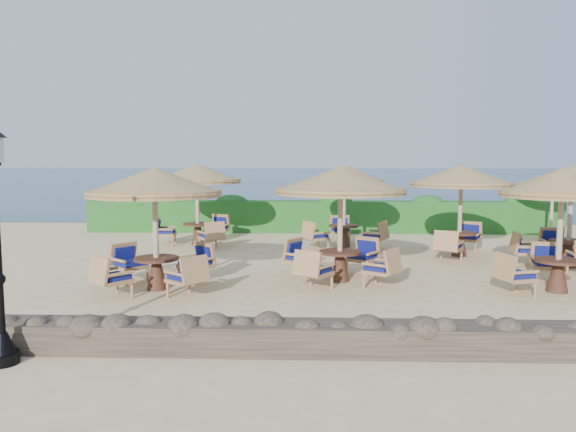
{
  "coord_description": "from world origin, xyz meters",
  "views": [
    {
      "loc": [
        -0.56,
        -14.22,
        2.87
      ],
      "look_at": [
        -1.09,
        0.71,
        1.3
      ],
      "focal_mm": 35.0,
      "sensor_mm": 36.0,
      "label": 1
    }
  ],
  "objects_px": {
    "extra_parasol": "(553,178)",
    "cafe_set_3": "(197,186)",
    "cafe_set_2": "(561,206)",
    "cafe_set_6": "(571,205)",
    "cafe_set_0": "(155,205)",
    "cafe_set_1": "(340,200)",
    "cafe_set_5": "(461,186)",
    "cafe_set_4": "(344,190)"
  },
  "relations": [
    {
      "from": "extra_parasol",
      "to": "cafe_set_3",
      "type": "distance_m",
      "value": 12.04
    },
    {
      "from": "cafe_set_2",
      "to": "cafe_set_6",
      "type": "xyz_separation_m",
      "value": [
        1.49,
        2.79,
        -0.2
      ]
    },
    {
      "from": "cafe_set_0",
      "to": "cafe_set_1",
      "type": "relative_size",
      "value": 0.96
    },
    {
      "from": "cafe_set_0",
      "to": "cafe_set_1",
      "type": "height_order",
      "value": "same"
    },
    {
      "from": "cafe_set_1",
      "to": "cafe_set_5",
      "type": "xyz_separation_m",
      "value": [
        3.66,
        3.44,
        0.15
      ]
    },
    {
      "from": "cafe_set_0",
      "to": "cafe_set_3",
      "type": "height_order",
      "value": "same"
    },
    {
      "from": "extra_parasol",
      "to": "cafe_set_2",
      "type": "distance_m",
      "value": 8.07
    },
    {
      "from": "cafe_set_2",
      "to": "cafe_set_5",
      "type": "bearing_deg",
      "value": 102.05
    },
    {
      "from": "cafe_set_0",
      "to": "cafe_set_5",
      "type": "distance_m",
      "value": 8.86
    },
    {
      "from": "cafe_set_2",
      "to": "cafe_set_5",
      "type": "distance_m",
      "value": 4.44
    },
    {
      "from": "cafe_set_3",
      "to": "cafe_set_6",
      "type": "xyz_separation_m",
      "value": [
        10.43,
        -3.4,
        -0.29
      ]
    },
    {
      "from": "cafe_set_0",
      "to": "cafe_set_5",
      "type": "xyz_separation_m",
      "value": [
        7.69,
        4.4,
        0.18
      ]
    },
    {
      "from": "cafe_set_2",
      "to": "cafe_set_4",
      "type": "bearing_deg",
      "value": 125.22
    },
    {
      "from": "cafe_set_3",
      "to": "cafe_set_6",
      "type": "distance_m",
      "value": 10.97
    },
    {
      "from": "extra_parasol",
      "to": "cafe_set_3",
      "type": "height_order",
      "value": "cafe_set_3"
    },
    {
      "from": "cafe_set_2",
      "to": "cafe_set_3",
      "type": "xyz_separation_m",
      "value": [
        -8.94,
        6.19,
        0.09
      ]
    },
    {
      "from": "cafe_set_1",
      "to": "cafe_set_5",
      "type": "height_order",
      "value": "same"
    },
    {
      "from": "extra_parasol",
      "to": "cafe_set_6",
      "type": "bearing_deg",
      "value": -108.19
    },
    {
      "from": "extra_parasol",
      "to": "cafe_set_5",
      "type": "distance_m",
      "value": 5.05
    },
    {
      "from": "extra_parasol",
      "to": "cafe_set_2",
      "type": "bearing_deg",
      "value": -112.03
    },
    {
      "from": "cafe_set_1",
      "to": "cafe_set_3",
      "type": "relative_size",
      "value": 1.05
    },
    {
      "from": "cafe_set_4",
      "to": "cafe_set_5",
      "type": "xyz_separation_m",
      "value": [
        3.25,
        -1.58,
        0.19
      ]
    },
    {
      "from": "cafe_set_0",
      "to": "cafe_set_6",
      "type": "height_order",
      "value": "same"
    },
    {
      "from": "extra_parasol",
      "to": "cafe_set_0",
      "type": "relative_size",
      "value": 0.83
    },
    {
      "from": "cafe_set_5",
      "to": "cafe_set_6",
      "type": "height_order",
      "value": "same"
    },
    {
      "from": "cafe_set_3",
      "to": "cafe_set_0",
      "type": "bearing_deg",
      "value": -87.01
    },
    {
      "from": "cafe_set_0",
      "to": "cafe_set_4",
      "type": "bearing_deg",
      "value": 53.43
    },
    {
      "from": "cafe_set_1",
      "to": "cafe_set_4",
      "type": "distance_m",
      "value": 5.03
    },
    {
      "from": "cafe_set_5",
      "to": "cafe_set_6",
      "type": "xyz_separation_m",
      "value": [
        2.41,
        -1.55,
        -0.39
      ]
    },
    {
      "from": "cafe_set_1",
      "to": "cafe_set_5",
      "type": "distance_m",
      "value": 5.02
    },
    {
      "from": "cafe_set_3",
      "to": "cafe_set_5",
      "type": "xyz_separation_m",
      "value": [
        8.01,
        -1.85,
        0.1
      ]
    },
    {
      "from": "cafe_set_2",
      "to": "cafe_set_4",
      "type": "relative_size",
      "value": 0.98
    },
    {
      "from": "cafe_set_3",
      "to": "cafe_set_4",
      "type": "height_order",
      "value": "same"
    },
    {
      "from": "extra_parasol",
      "to": "cafe_set_3",
      "type": "relative_size",
      "value": 0.83
    },
    {
      "from": "extra_parasol",
      "to": "cafe_set_0",
      "type": "xyz_separation_m",
      "value": [
        -11.64,
        -7.53,
        -0.32
      ]
    },
    {
      "from": "cafe_set_1",
      "to": "cafe_set_2",
      "type": "distance_m",
      "value": 4.67
    },
    {
      "from": "cafe_set_4",
      "to": "extra_parasol",
      "type": "bearing_deg",
      "value": 12.19
    },
    {
      "from": "cafe_set_4",
      "to": "cafe_set_3",
      "type": "bearing_deg",
      "value": 176.79
    },
    {
      "from": "cafe_set_1",
      "to": "cafe_set_0",
      "type": "bearing_deg",
      "value": -166.62
    },
    {
      "from": "cafe_set_3",
      "to": "cafe_set_4",
      "type": "relative_size",
      "value": 1.05
    },
    {
      "from": "cafe_set_1",
      "to": "cafe_set_3",
      "type": "distance_m",
      "value": 6.85
    },
    {
      "from": "extra_parasol",
      "to": "cafe_set_5",
      "type": "relative_size",
      "value": 0.82
    }
  ]
}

